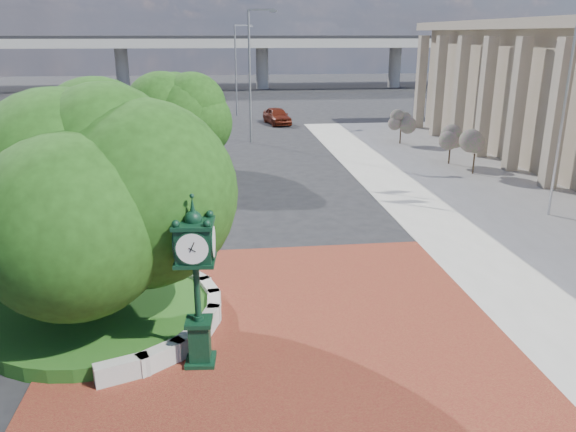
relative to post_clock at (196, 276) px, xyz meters
The scene contains 15 objects.
ground 4.03m from the post_clock, 49.75° to the left, with size 200.00×200.00×0.00m, color black.
plaza 3.48m from the post_clock, 35.29° to the left, with size 12.00×12.00×0.04m, color maroon.
planter_wall 3.30m from the post_clock, 103.42° to the left, with size 2.96×6.77×0.54m.
grass_bed 4.38m from the post_clock, 139.17° to the left, with size 6.10×6.10×0.40m, color #1C4112.
overpass 72.64m from the post_clock, 88.50° to the left, with size 90.00×12.00×7.50m.
tree_planter 4.06m from the post_clock, 139.17° to the left, with size 5.20×5.20×6.33m.
tree_street 20.60m from the post_clock, 95.26° to the left, with size 4.40×4.40×5.45m.
post_clock is the anchor object (origin of this frame).
parked_car 38.51m from the post_clock, 81.38° to the left, with size 1.74×4.34×1.48m, color #4D160B.
flagpole_b 18.35m from the post_clock, 33.77° to the left, with size 1.47×0.29×9.49m.
street_lamp_near 29.71m from the post_clock, 83.87° to the left, with size 2.08×0.68×9.38m.
street_lamp_far 44.08m from the post_clock, 86.64° to the left, with size 1.86×0.78×8.55m.
shrub_near 23.40m from the post_clock, 49.87° to the left, with size 1.20×1.20×2.20m.
shrub_mid 25.26m from the post_clock, 54.38° to the left, with size 1.20×1.20×2.20m.
shrub_far 30.71m from the post_clock, 63.34° to the left, with size 1.20×1.20×2.20m.
Camera 1 is at (-1.42, -14.68, 7.73)m, focal length 35.00 mm.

